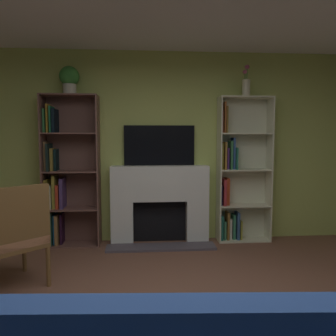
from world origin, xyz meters
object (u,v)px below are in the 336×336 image
(bookshelf_left, at_px, (65,177))
(armchair, at_px, (10,235))
(tv, at_px, (159,145))
(potted_plant, at_px, (69,79))
(vase_with_flowers, at_px, (246,85))
(fireplace, at_px, (160,202))
(bookshelf_right, at_px, (238,175))

(bookshelf_left, xyz_separation_m, armchair, (-0.22, -1.40, -0.41))
(tv, height_order, armchair, tv)
(armchair, bearing_deg, potted_plant, 76.73)
(potted_plant, xyz_separation_m, vase_with_flowers, (2.39, -0.00, -0.05))
(bookshelf_left, relative_size, armchair, 1.98)
(fireplace, bearing_deg, bookshelf_right, 1.75)
(fireplace, relative_size, tv, 1.47)
(bookshelf_right, relative_size, armchair, 1.98)
(tv, height_order, potted_plant, potted_plant)
(bookshelf_left, height_order, armchair, bookshelf_left)
(vase_with_flowers, distance_m, armchair, 3.46)
(fireplace, bearing_deg, bookshelf_left, 179.67)
(tv, bearing_deg, armchair, -135.57)
(bookshelf_right, xyz_separation_m, armchair, (-2.63, -1.42, -0.40))
(bookshelf_left, relative_size, potted_plant, 5.43)
(bookshelf_left, bearing_deg, tv, 4.05)
(tv, height_order, bookshelf_left, bookshelf_left)
(bookshelf_left, distance_m, bookshelf_right, 2.41)
(vase_with_flowers, bearing_deg, bookshelf_right, 145.13)
(bookshelf_left, height_order, bookshelf_right, same)
(tv, bearing_deg, bookshelf_left, -175.95)
(fireplace, height_order, vase_with_flowers, vase_with_flowers)
(tv, distance_m, potted_plant, 1.49)
(bookshelf_left, bearing_deg, fireplace, -0.33)
(bookshelf_right, relative_size, potted_plant, 5.43)
(tv, relative_size, bookshelf_right, 0.48)
(bookshelf_right, bearing_deg, fireplace, -178.25)
(potted_plant, xyz_separation_m, armchair, (-0.32, -1.37, -1.71))
(bookshelf_right, distance_m, vase_with_flowers, 1.26)
(bookshelf_left, bearing_deg, bookshelf_right, 0.63)
(tv, height_order, bookshelf_right, bookshelf_right)
(bookshelf_right, bearing_deg, armchair, -151.61)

